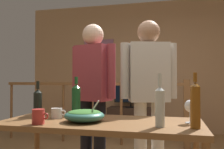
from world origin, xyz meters
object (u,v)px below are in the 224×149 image
stair_railing (119,104)px  serving_table (101,131)px  wine_glass (190,107)px  wine_bottle_dark (38,102)px  wine_bottle_amber (195,104)px  salad_bowl (84,115)px  wine_bottle_green (76,99)px  person_standing_left (93,87)px  tv_console (131,120)px  flat_screen_tv (131,94)px  mug_white (57,113)px  person_standing_right (149,87)px  wine_bottle_clear (160,105)px  framed_picture (99,58)px  mug_red (39,117)px

stair_railing → serving_table: stair_railing is taller
stair_railing → wine_glass: (0.99, -2.10, 0.21)m
wine_bottle_dark → wine_bottle_amber: 1.27m
serving_table → salad_bowl: 0.18m
wine_bottle_green → person_standing_left: person_standing_left is taller
salad_bowl → wine_bottle_amber: bearing=-5.1°
person_standing_left → tv_console: bearing=-73.5°
wine_bottle_amber → flat_screen_tv: bearing=106.7°
mug_white → person_standing_right: person_standing_right is taller
person_standing_left → person_standing_right: bearing=-162.6°
flat_screen_tv → serving_table: bearing=-85.0°
tv_console → salad_bowl: (0.16, -3.13, 0.55)m
wine_glass → mug_white: wine_glass is taller
wine_bottle_clear → framed_picture: bearing=113.0°
flat_screen_tv → wine_bottle_green: wine_bottle_green is taller
wine_bottle_clear → wine_bottle_green: size_ratio=1.04×
wine_bottle_dark → wine_bottle_green: bearing=33.7°
tv_console → wine_bottle_dark: 3.10m
wine_bottle_green → serving_table: bearing=-37.8°
stair_railing → person_standing_right: person_standing_right is taller
wine_bottle_dark → flat_screen_tv: bearing=84.2°
framed_picture → serving_table: size_ratio=0.52×
salad_bowl → person_standing_right: size_ratio=0.18×
wine_bottle_dark → wine_bottle_clear: wine_bottle_clear is taller
wine_bottle_dark → mug_white: size_ratio=2.45×
wine_glass → person_standing_right: 0.77m
serving_table → mug_white: 0.41m
framed_picture → salad_bowl: bearing=-75.0°
serving_table → wine_bottle_amber: 0.73m
framed_picture → mug_red: (0.63, -3.60, -0.74)m
serving_table → mug_red: bearing=-149.2°
flat_screen_tv → mug_red: bearing=-92.2°
person_standing_left → flat_screen_tv: bearing=-73.5°
person_standing_left → wine_bottle_green: bearing=108.0°
wine_bottle_dark → mug_red: (0.17, -0.28, -0.07)m
framed_picture → mug_white: (0.64, -3.32, -0.76)m
person_standing_left → person_standing_right: person_standing_right is taller
wine_bottle_green → mug_red: (-0.10, -0.47, -0.09)m
wine_bottle_clear → wine_bottle_dark: bearing=169.8°
framed_picture → wine_bottle_green: framed_picture is taller
stair_railing → mug_white: bearing=-91.9°
mug_white → mug_red: (-0.01, -0.28, 0.01)m
salad_bowl → wine_bottle_amber: size_ratio=0.84×
stair_railing → flat_screen_tv: bearing=86.5°
salad_bowl → wine_bottle_dark: size_ratio=1.00×
wine_bottle_green → wine_bottle_dark: bearing=-146.3°
wine_bottle_clear → person_standing_right: bearing=99.9°
flat_screen_tv → salad_bowl: 3.11m
flat_screen_tv → wine_bottle_clear: (0.72, -3.17, 0.12)m
serving_table → person_standing_right: 0.85m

